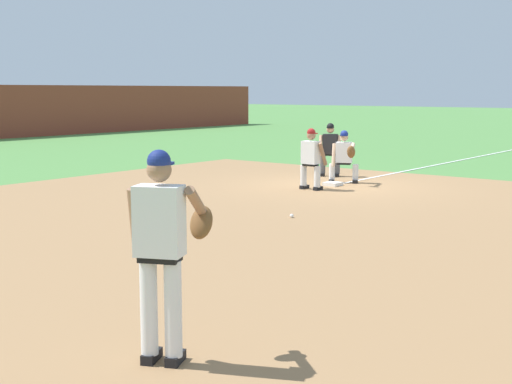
% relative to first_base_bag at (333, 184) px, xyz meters
% --- Properties ---
extents(ground_plane, '(160.00, 160.00, 0.00)m').
position_rel_first_base_bag_xyz_m(ground_plane, '(0.00, 0.00, -0.04)').
color(ground_plane, '#518942').
extents(infield_dirt_patch, '(18.00, 18.00, 0.01)m').
position_rel_first_base_bag_xyz_m(infield_dirt_patch, '(-5.41, -2.49, -0.04)').
color(infield_dirt_patch, '#9E754C').
rests_on(infield_dirt_patch, ground).
extents(foul_line_stripe, '(17.41, 0.10, 0.00)m').
position_rel_first_base_bag_xyz_m(foul_line_stripe, '(8.70, 0.00, -0.04)').
color(foul_line_stripe, white).
rests_on(foul_line_stripe, ground).
extents(first_base_bag, '(0.38, 0.38, 0.09)m').
position_rel_first_base_bag_xyz_m(first_base_bag, '(0.00, 0.00, 0.00)').
color(first_base_bag, white).
rests_on(first_base_bag, ground).
extents(baseball, '(0.07, 0.07, 0.07)m').
position_rel_first_base_bag_xyz_m(baseball, '(-4.29, -1.77, -0.01)').
color(baseball, white).
rests_on(baseball, ground).
extents(pitcher, '(0.83, 0.59, 1.86)m').
position_rel_first_base_bag_xyz_m(pitcher, '(-10.77, -4.97, 1.01)').
color(pitcher, black).
rests_on(pitcher, ground).
extents(first_baseman, '(0.84, 0.98, 1.34)m').
position_rel_first_base_bag_xyz_m(first_baseman, '(0.60, 0.04, 0.69)').
color(first_baseman, black).
rests_on(first_baseman, ground).
extents(baserunner, '(0.45, 0.60, 1.46)m').
position_rel_first_base_bag_xyz_m(baserunner, '(-0.93, 0.04, 0.75)').
color(baserunner, black).
rests_on(baserunner, ground).
extents(umpire, '(0.60, 0.67, 1.46)m').
position_rel_first_base_bag_xyz_m(umpire, '(1.61, 1.09, 0.75)').
color(umpire, black).
rests_on(umpire, ground).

